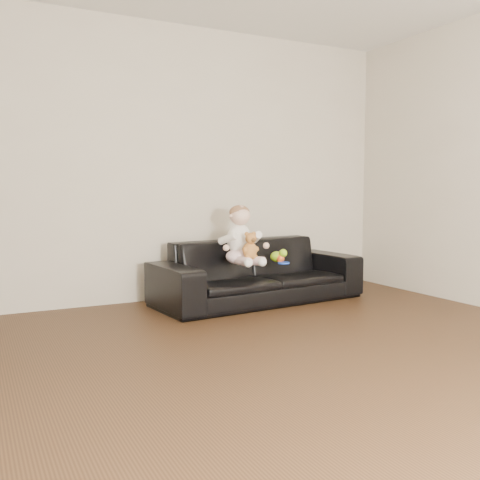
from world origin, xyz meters
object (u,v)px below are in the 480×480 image
sofa (258,271)px  teddy_bear (250,246)px  baby (241,238)px  toy_blue_disc (284,263)px  toy_green (277,257)px  toy_rattle (280,259)px

sofa → teddy_bear: bearing=-135.7°
baby → toy_blue_disc: baby is taller
toy_green → toy_rattle: 0.06m
teddy_bear → toy_blue_disc: teddy_bear is taller
sofa → baby: bearing=-160.8°
toy_green → toy_rattle: (0.00, -0.05, -0.01)m
toy_green → toy_blue_disc: bearing=-90.1°
toy_green → toy_rattle: toy_green is taller
baby → toy_rattle: 0.43m
teddy_bear → toy_green: size_ratio=1.65×
toy_green → baby: bearing=178.8°
sofa → baby: baby is taller
teddy_bear → toy_rattle: size_ratio=3.08×
toy_green → teddy_bear: bearing=-157.1°
teddy_bear → toy_rattle: (0.37, 0.10, -0.14)m
toy_rattle → toy_blue_disc: (-0.00, -0.06, -0.03)m
sofa → toy_green: (0.13, -0.12, 0.14)m
toy_rattle → sofa: bearing=128.6°
toy_rattle → toy_blue_disc: size_ratio=0.73×
baby → teddy_bear: baby is taller
toy_rattle → toy_blue_disc: toy_rattle is taller
teddy_bear → sofa: bearing=52.7°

